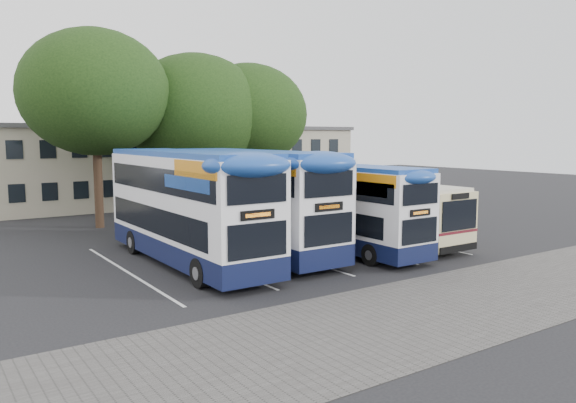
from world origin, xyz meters
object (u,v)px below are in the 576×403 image
(bus_single, at_px, (377,207))
(tree_left, at_px, (95,93))
(bus_dd_right, at_px, (341,203))
(bus_dd_left, at_px, (187,202))
(tree_right, at_px, (248,115))
(bus_dd_mid, at_px, (252,197))
(lamp_post, at_px, (277,140))
(tree_mid, at_px, (195,114))

(bus_single, bearing_deg, tree_left, 131.12)
(bus_dd_right, bearing_deg, tree_left, 120.03)
(tree_left, distance_m, bus_dd_left, 12.78)
(tree_right, bearing_deg, bus_dd_left, -129.65)
(bus_dd_left, height_order, bus_dd_mid, bus_dd_left)
(bus_single, bearing_deg, bus_dd_mid, 171.60)
(bus_dd_mid, bearing_deg, bus_dd_right, -26.55)
(lamp_post, height_order, tree_right, tree_right)
(tree_right, relative_size, bus_dd_mid, 0.91)
(lamp_post, xyz_separation_m, tree_left, (-14.53, -3.21, 2.75))
(tree_left, xyz_separation_m, bus_dd_left, (0.39, -11.66, -5.22))
(lamp_post, xyz_separation_m, tree_right, (-4.21, -2.88, 1.74))
(lamp_post, distance_m, bus_dd_mid, 18.13)
(bus_dd_mid, xyz_separation_m, bus_dd_right, (3.75, -1.87, -0.37))
(tree_right, height_order, bus_dd_left, tree_right)
(tree_left, xyz_separation_m, bus_dd_right, (7.55, -13.07, -5.61))
(tree_right, relative_size, bus_dd_left, 0.90)
(bus_dd_left, xyz_separation_m, bus_dd_right, (7.16, -1.41, -0.39))
(bus_dd_right, bearing_deg, bus_dd_mid, 153.45)
(tree_mid, distance_m, bus_dd_left, 14.59)
(lamp_post, height_order, bus_single, lamp_post)
(tree_mid, height_order, bus_dd_left, tree_mid)
(bus_dd_mid, bearing_deg, tree_right, 60.51)
(tree_mid, bearing_deg, lamp_post, 16.64)
(tree_mid, xyz_separation_m, bus_dd_left, (-6.24, -12.50, -4.19))
(lamp_post, relative_size, bus_dd_right, 0.93)
(bus_dd_right, relative_size, bus_single, 0.95)
(tree_mid, relative_size, tree_right, 1.04)
(bus_single, bearing_deg, tree_mid, 107.16)
(tree_mid, distance_m, bus_single, 14.57)
(tree_left, relative_size, tree_mid, 1.07)
(tree_right, xyz_separation_m, bus_dd_mid, (-6.52, -11.52, -4.23))
(lamp_post, relative_size, tree_right, 0.88)
(bus_dd_mid, bearing_deg, bus_single, -8.40)
(tree_left, bearing_deg, tree_mid, 7.28)
(bus_dd_left, distance_m, bus_single, 10.32)
(bus_dd_left, bearing_deg, bus_single, -3.05)
(tree_mid, relative_size, bus_dd_right, 1.10)
(tree_right, xyz_separation_m, bus_single, (0.33, -12.53, -5.10))
(lamp_post, distance_m, bus_dd_left, 20.67)
(lamp_post, bearing_deg, bus_dd_mid, -126.68)
(lamp_post, relative_size, bus_dd_mid, 0.80)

